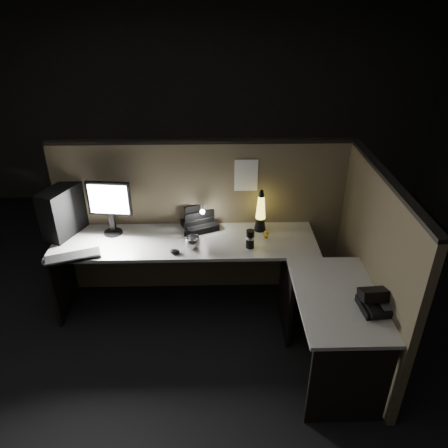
{
  "coord_description": "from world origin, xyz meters",
  "views": [
    {
      "loc": [
        0.11,
        -2.66,
        2.74
      ],
      "look_at": [
        0.19,
        0.35,
        1.03
      ],
      "focal_mm": 35.0,
      "sensor_mm": 36.0,
      "label": 1
    }
  ],
  "objects_px": {
    "keyboard": "(72,257)",
    "desk_phone": "(378,301)",
    "pc_tower": "(63,211)",
    "lava_lamp": "(261,214)",
    "monitor": "(109,203)"
  },
  "relations": [
    {
      "from": "pc_tower",
      "to": "monitor",
      "type": "distance_m",
      "value": 0.43
    },
    {
      "from": "pc_tower",
      "to": "monitor",
      "type": "xyz_separation_m",
      "value": [
        0.42,
        -0.01,
        0.08
      ]
    },
    {
      "from": "keyboard",
      "to": "desk_phone",
      "type": "relative_size",
      "value": 1.59
    },
    {
      "from": "lava_lamp",
      "to": "keyboard",
      "type": "bearing_deg",
      "value": -165.0
    },
    {
      "from": "keyboard",
      "to": "pc_tower",
      "type": "bearing_deg",
      "value": 92.37
    },
    {
      "from": "pc_tower",
      "to": "lava_lamp",
      "type": "height_order",
      "value": "pc_tower"
    },
    {
      "from": "pc_tower",
      "to": "desk_phone",
      "type": "distance_m",
      "value": 2.69
    },
    {
      "from": "pc_tower",
      "to": "desk_phone",
      "type": "xyz_separation_m",
      "value": [
        2.46,
        -1.09,
        -0.16
      ]
    },
    {
      "from": "lava_lamp",
      "to": "pc_tower",
      "type": "bearing_deg",
      "value": -179.75
    },
    {
      "from": "pc_tower",
      "to": "keyboard",
      "type": "distance_m",
      "value": 0.49
    },
    {
      "from": "monitor",
      "to": "lava_lamp",
      "type": "xyz_separation_m",
      "value": [
        1.33,
        0.01,
        -0.13
      ]
    },
    {
      "from": "keyboard",
      "to": "lava_lamp",
      "type": "xyz_separation_m",
      "value": [
        1.58,
        0.42,
        0.15
      ]
    },
    {
      "from": "pc_tower",
      "to": "monitor",
      "type": "height_order",
      "value": "monitor"
    },
    {
      "from": "keyboard",
      "to": "monitor",
      "type": "bearing_deg",
      "value": 38.98
    },
    {
      "from": "keyboard",
      "to": "desk_phone",
      "type": "xyz_separation_m",
      "value": [
        2.29,
        -0.67,
        0.05
      ]
    }
  ]
}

